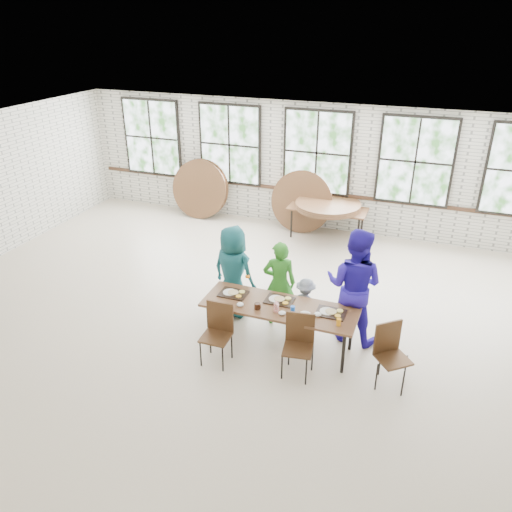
% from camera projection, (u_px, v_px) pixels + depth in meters
% --- Properties ---
extents(room, '(12.00, 12.00, 12.00)m').
position_uv_depth(room, '(317.00, 154.00, 11.57)').
color(room, beige).
rests_on(room, ground).
extents(dining_table, '(2.40, 0.80, 0.74)m').
position_uv_depth(dining_table, '(280.00, 309.00, 7.68)').
color(dining_table, brown).
rests_on(dining_table, ground).
extents(chair_near_left, '(0.43, 0.41, 0.95)m').
position_uv_depth(chair_near_left, '(218.00, 328.00, 7.45)').
color(chair_near_left, '#442A16').
rests_on(chair_near_left, ground).
extents(chair_near_right, '(0.48, 0.46, 0.95)m').
position_uv_depth(chair_near_right, '(299.00, 339.00, 7.18)').
color(chair_near_right, '#442A16').
rests_on(chair_near_right, ground).
extents(chair_spare, '(0.58, 0.58, 0.95)m').
position_uv_depth(chair_spare, '(390.00, 349.00, 6.97)').
color(chair_spare, '#442A16').
rests_on(chair_spare, ground).
extents(adult_teal, '(0.90, 0.69, 1.64)m').
position_uv_depth(adult_teal, '(233.00, 272.00, 8.50)').
color(adult_teal, '#164756').
rests_on(adult_teal, ground).
extents(adult_green, '(0.63, 0.51, 1.51)m').
position_uv_depth(adult_green, '(279.00, 283.00, 8.27)').
color(adult_green, '#2A771F').
rests_on(adult_green, ground).
extents(toddler, '(0.64, 0.44, 0.91)m').
position_uv_depth(toddler, '(305.00, 304.00, 8.25)').
color(toddler, '#112036').
rests_on(toddler, ground).
extents(adult_blue, '(1.02, 0.84, 1.91)m').
position_uv_depth(adult_blue, '(354.00, 286.00, 7.79)').
color(adult_blue, '#2717A7').
rests_on(adult_blue, ground).
extents(storage_table, '(1.80, 0.76, 0.74)m').
position_uv_depth(storage_table, '(328.00, 210.00, 11.51)').
color(storage_table, brown).
rests_on(storage_table, ground).
extents(tabletop_clutter, '(2.03, 0.62, 0.11)m').
position_uv_depth(tabletop_clutter, '(286.00, 307.00, 7.58)').
color(tabletop_clutter, black).
rests_on(tabletop_clutter, dining_table).
extents(round_tops_stacked, '(1.50, 1.50, 0.13)m').
position_uv_depth(round_tops_stacked, '(328.00, 205.00, 11.46)').
color(round_tops_stacked, brown).
rests_on(round_tops_stacked, storage_table).
extents(round_tops_leaning, '(4.21, 0.48, 1.48)m').
position_uv_depth(round_tops_leaning, '(232.00, 193.00, 12.46)').
color(round_tops_leaning, brown).
rests_on(round_tops_leaning, ground).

